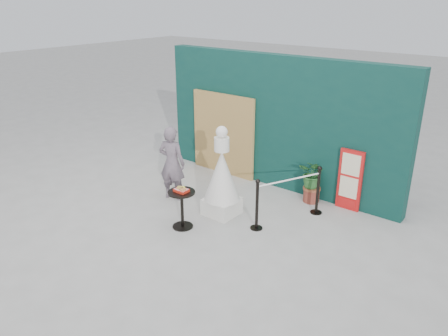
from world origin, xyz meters
The scene contains 10 objects.
ground centered at (0.00, 0.00, 0.00)m, with size 60.00×60.00×0.00m, color #ADAAA5.
back_wall centered at (0.00, 3.15, 1.50)m, with size 6.00×0.30×3.00m, color #0A302C.
bamboo_fence centered at (-1.40, 2.94, 1.00)m, with size 1.80×0.08×2.00m, color tan.
woman centered at (-1.33, 1.09, 0.82)m, with size 0.60×0.39×1.64m, color slate.
menu_board centered at (1.90, 2.95, 0.65)m, with size 0.50×0.07×1.30m.
statue centered at (-0.02, 1.16, 0.76)m, with size 0.73×0.73×1.87m.
cafe_table centered at (-0.28, 0.26, 0.50)m, with size 0.52×0.52×0.75m.
food_basket centered at (-0.27, 0.26, 0.79)m, with size 0.26×0.19×0.11m.
planter centered at (1.15, 2.80, 0.56)m, with size 0.56×0.49×0.96m.
stanchion_barrier centered at (1.18, 1.74, 0.49)m, with size 0.84×1.54×1.03m.
Camera 1 is at (4.95, -5.08, 4.19)m, focal length 35.00 mm.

